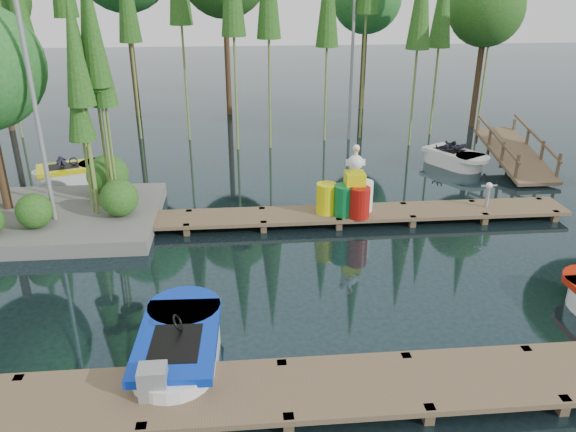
{
  "coord_description": "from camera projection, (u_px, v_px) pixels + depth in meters",
  "views": [
    {
      "loc": [
        -0.59,
        -11.56,
        6.31
      ],
      "look_at": [
        0.5,
        0.5,
        1.1
      ],
      "focal_mm": 35.0,
      "sensor_mm": 36.0,
      "label": 1
    }
  ],
  "objects": [
    {
      "name": "ground_plane",
      "position": [
        269.0,
        268.0,
        13.12
      ],
      "size": [
        90.0,
        90.0,
        0.0
      ],
      "primitive_type": "plane",
      "color": "#1C2F34"
    },
    {
      "name": "near_dock",
      "position": [
        285.0,
        391.0,
        8.91
      ],
      "size": [
        18.0,
        1.5,
        0.5
      ],
      "color": "brown",
      "rests_on": "ground"
    },
    {
      "name": "far_dock",
      "position": [
        300.0,
        216.0,
        15.4
      ],
      "size": [
        15.0,
        1.2,
        0.5
      ],
      "color": "brown",
      "rests_on": "ground"
    },
    {
      "name": "island",
      "position": [
        14.0,
        108.0,
        14.36
      ],
      "size": [
        6.2,
        4.2,
        6.75
      ],
      "color": "slate",
      "rests_on": "ground"
    },
    {
      "name": "lamp_island",
      "position": [
        28.0,
        69.0,
        13.27
      ],
      "size": [
        0.3,
        0.3,
        7.25
      ],
      "color": "gray",
      "rests_on": "ground"
    },
    {
      "name": "lamp_rear",
      "position": [
        353.0,
        32.0,
        21.83
      ],
      "size": [
        0.3,
        0.3,
        7.25
      ],
      "color": "gray",
      "rests_on": "ground"
    },
    {
      "name": "ramp",
      "position": [
        515.0,
        153.0,
        19.58
      ],
      "size": [
        1.5,
        3.94,
        1.49
      ],
      "color": "brown",
      "rests_on": "ground"
    },
    {
      "name": "boat_blue",
      "position": [
        179.0,
        350.0,
        9.8
      ],
      "size": [
        1.48,
        3.07,
        1.01
      ],
      "rotation": [
        0.0,
        0.0,
        -0.04
      ],
      "color": "white",
      "rests_on": "ground"
    },
    {
      "name": "boat_yellow_far",
      "position": [
        72.0,
        173.0,
        18.55
      ],
      "size": [
        2.86,
        1.94,
        1.31
      ],
      "rotation": [
        0.0,
        0.0,
        -0.03
      ],
      "color": "white",
      "rests_on": "ground"
    },
    {
      "name": "boat_white_far",
      "position": [
        454.0,
        158.0,
        20.11
      ],
      "size": [
        2.28,
        2.79,
        1.21
      ],
      "rotation": [
        0.0,
        0.0,
        -0.35
      ],
      "color": "white",
      "rests_on": "ground"
    },
    {
      "name": "utility_cabinet",
      "position": [
        153.0,
        382.0,
        8.61
      ],
      "size": [
        0.44,
        0.37,
        0.53
      ],
      "primitive_type": "cube",
      "color": "gray",
      "rests_on": "near_dock"
    },
    {
      "name": "yellow_barrel",
      "position": [
        326.0,
        198.0,
        15.27
      ],
      "size": [
        0.56,
        0.56,
        0.84
      ],
      "primitive_type": "cylinder",
      "color": "#D9D40B",
      "rests_on": "far_dock"
    },
    {
      "name": "drum_cluster",
      "position": [
        355.0,
        194.0,
        15.13
      ],
      "size": [
        1.13,
        1.03,
        1.94
      ],
      "color": "#0B692E",
      "rests_on": "far_dock"
    },
    {
      "name": "seagull_post",
      "position": [
        488.0,
        191.0,
        15.61
      ],
      "size": [
        0.46,
        0.25,
        0.73
      ],
      "color": "gray",
      "rests_on": "far_dock"
    }
  ]
}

